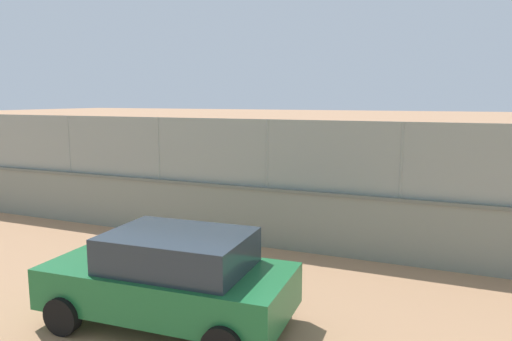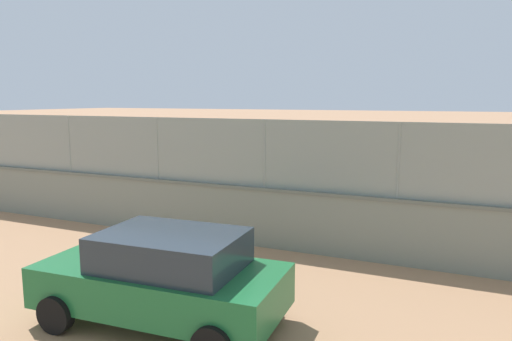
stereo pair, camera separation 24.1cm
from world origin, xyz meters
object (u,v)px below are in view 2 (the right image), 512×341
at_px(player_at_service_line, 336,196).
at_px(spare_ball_by_wall, 100,203).
at_px(player_near_wall_returning, 242,168).
at_px(player_crossing_court, 306,168).
at_px(sports_ball, 195,160).
at_px(parked_car_green, 164,276).

distance_m(player_at_service_line, spare_ball_by_wall, 8.44).
xyz_separation_m(player_near_wall_returning, player_crossing_court, (-2.38, -0.91, 0.01)).
bearing_deg(player_near_wall_returning, sports_ball, 64.83).
bearing_deg(sports_ball, player_at_service_line, 163.76).
distance_m(player_crossing_court, spare_ball_by_wall, 7.96).
distance_m(sports_ball, parked_car_green, 10.04).
bearing_deg(spare_ball_by_wall, parked_car_green, 139.00).
bearing_deg(player_crossing_court, player_near_wall_returning, 20.98).
relative_size(player_near_wall_returning, player_at_service_line, 1.04).
bearing_deg(player_crossing_court, sports_ball, 41.58).
bearing_deg(player_at_service_line, spare_ball_by_wall, 4.27).
height_order(sports_ball, parked_car_green, parked_car_green).
relative_size(player_near_wall_returning, player_crossing_court, 0.99).
height_order(player_at_service_line, sports_ball, player_at_service_line).
distance_m(player_near_wall_returning, sports_ball, 2.33).
xyz_separation_m(player_near_wall_returning, sports_ball, (0.97, 2.06, 0.49)).
xyz_separation_m(player_near_wall_returning, player_at_service_line, (-4.90, 3.77, -0.05)).
bearing_deg(spare_ball_by_wall, player_at_service_line, -175.73).
distance_m(spare_ball_by_wall, parked_car_green, 9.81).
bearing_deg(player_near_wall_returning, player_crossing_court, -159.02).
height_order(spare_ball_by_wall, parked_car_green, parked_car_green).
bearing_deg(player_at_service_line, player_crossing_court, -61.74).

